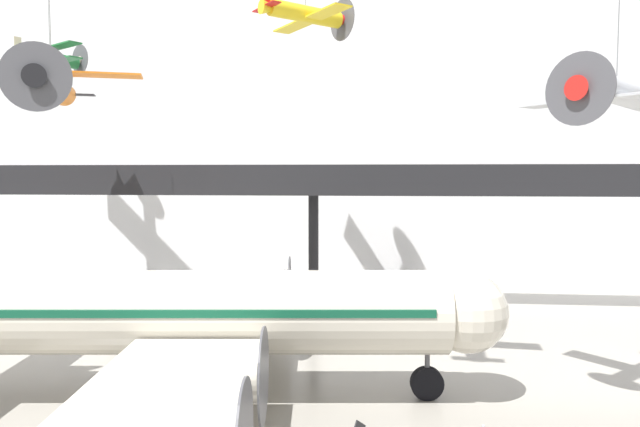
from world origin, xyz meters
The scene contains 7 objects.
hangar_back_wall centered at (0.00, 33.57, 14.51)m, with size 140.00×3.00×29.02m.
mezzanine_walkway centered at (0.00, 23.41, 7.83)m, with size 110.00×3.20×9.48m.
airliner_silver_main centered at (-2.94, 6.64, 3.43)m, with size 25.37×28.98×9.66m.
suspended_plane_silver_racer centered at (12.88, 7.07, 11.81)m, with size 5.80×5.85×12.65m.
suspended_plane_green_biplane centered at (-19.43, 25.49, 17.44)m, with size 5.84×5.30×6.91m.
suspended_plane_orange_highwing centered at (-13.49, 15.55, 13.78)m, with size 9.56×8.14×11.28m.
suspended_plane_yellow_lowwing centered at (-0.31, 22.69, 19.15)m, with size 6.47×6.89×5.55m.
Camera 1 is at (4.38, -14.56, 8.81)m, focal length 32.00 mm.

